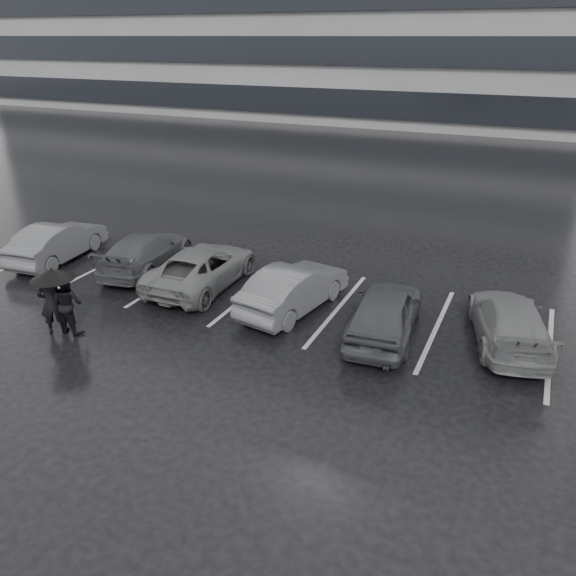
% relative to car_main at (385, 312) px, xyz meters
% --- Properties ---
extents(ground, '(160.00, 160.00, 0.00)m').
position_rel_car_main_xyz_m(ground, '(-2.21, -1.54, -0.67)').
color(ground, black).
rests_on(ground, ground).
extents(car_main, '(1.98, 4.10, 1.35)m').
position_rel_car_main_xyz_m(car_main, '(0.00, 0.00, 0.00)').
color(car_main, black).
rests_on(car_main, ground).
extents(car_west_a, '(2.03, 4.13, 1.30)m').
position_rel_car_main_xyz_m(car_west_a, '(-2.75, 0.43, -0.02)').
color(car_west_a, '#333335').
rests_on(car_west_a, ground).
extents(car_west_b, '(2.23, 4.53, 1.24)m').
position_rel_car_main_xyz_m(car_west_b, '(-6.00, 0.77, -0.06)').
color(car_west_b, '#454547').
rests_on(car_west_b, ground).
extents(car_west_c, '(2.25, 4.38, 1.22)m').
position_rel_car_main_xyz_m(car_west_c, '(-8.45, 1.19, -0.07)').
color(car_west_c, black).
rests_on(car_west_c, ground).
extents(car_west_d, '(1.84, 4.09, 1.30)m').
position_rel_car_main_xyz_m(car_west_d, '(-11.77, 0.61, -0.02)').
color(car_west_d, '#333335').
rests_on(car_west_d, ground).
extents(car_east, '(2.61, 4.38, 1.19)m').
position_rel_car_main_xyz_m(car_east, '(2.96, 0.94, -0.08)').
color(car_east, '#454547').
rests_on(car_east, ground).
extents(pedestrian_left, '(0.74, 0.72, 1.70)m').
position_rel_car_main_xyz_m(pedestrian_left, '(-7.89, -3.43, 0.18)').
color(pedestrian_left, black).
rests_on(pedestrian_left, ground).
extents(pedestrian_right, '(0.85, 0.69, 1.65)m').
position_rel_car_main_xyz_m(pedestrian_right, '(-7.54, -3.22, 0.15)').
color(pedestrian_right, black).
rests_on(pedestrian_right, ground).
extents(umbrella, '(1.09, 1.09, 1.85)m').
position_rel_car_main_xyz_m(umbrella, '(-7.70, -3.40, 1.01)').
color(umbrella, black).
rests_on(umbrella, ground).
extents(stall_stripes, '(19.72, 5.00, 0.00)m').
position_rel_car_main_xyz_m(stall_stripes, '(-3.01, 0.96, -0.67)').
color(stall_stripes, '#98989A').
rests_on(stall_stripes, ground).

